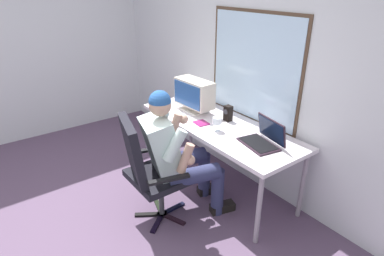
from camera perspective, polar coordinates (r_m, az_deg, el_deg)
ground_plane at (r=3.07m, az=-21.34°, el=-19.52°), size 5.01×4.14×0.02m
wall_rear at (r=3.36m, az=10.34°, el=11.82°), size 5.01×0.08×2.65m
desk at (r=3.29m, az=4.63°, el=-0.02°), size 1.86×0.70×0.73m
office_chair at (r=2.86m, az=-7.89°, el=-6.61°), size 0.67×0.61×1.02m
person_seated at (r=2.90m, az=-2.61°, el=-4.31°), size 0.64×0.90×1.24m
crt_monitor at (r=3.51m, az=0.37°, el=6.10°), size 0.47×0.24×0.35m
laptop at (r=2.90m, az=12.66°, el=-1.66°), size 0.40×0.33×0.23m
wine_glass at (r=3.07m, az=4.44°, el=1.21°), size 0.09×0.09×0.14m
desk_speaker at (r=3.32m, az=6.39°, el=2.61°), size 0.08×0.07×0.16m
cd_case at (r=3.26m, az=1.66°, el=0.89°), size 0.15×0.14×0.01m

